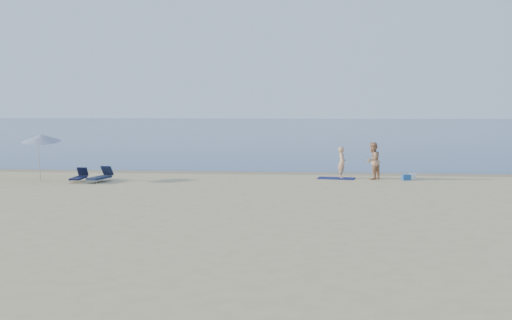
{
  "coord_description": "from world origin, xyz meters",
  "views": [
    {
      "loc": [
        2.88,
        -15.85,
        3.67
      ],
      "look_at": [
        -0.28,
        16.0,
        1.0
      ],
      "focal_mm": 45.0,
      "sensor_mm": 36.0,
      "label": 1
    }
  ],
  "objects_px": {
    "person_right": "(373,161)",
    "blue_cooler": "(406,177)",
    "person_left": "(342,163)",
    "umbrella_near": "(41,138)"
  },
  "relations": [
    {
      "from": "person_right",
      "to": "blue_cooler",
      "type": "height_order",
      "value": "person_right"
    },
    {
      "from": "person_left",
      "to": "blue_cooler",
      "type": "xyz_separation_m",
      "value": [
        3.19,
        -0.53,
        -0.67
      ]
    },
    {
      "from": "person_right",
      "to": "blue_cooler",
      "type": "relative_size",
      "value": 4.65
    },
    {
      "from": "blue_cooler",
      "to": "umbrella_near",
      "type": "bearing_deg",
      "value": 171.97
    },
    {
      "from": "blue_cooler",
      "to": "umbrella_near",
      "type": "xyz_separation_m",
      "value": [
        -17.99,
        -2.11,
        1.98
      ]
    },
    {
      "from": "blue_cooler",
      "to": "umbrella_near",
      "type": "distance_m",
      "value": 18.22
    },
    {
      "from": "person_right",
      "to": "umbrella_near",
      "type": "height_order",
      "value": "umbrella_near"
    },
    {
      "from": "person_right",
      "to": "umbrella_near",
      "type": "bearing_deg",
      "value": -47.59
    },
    {
      "from": "umbrella_near",
      "to": "blue_cooler",
      "type": "bearing_deg",
      "value": -1.35
    },
    {
      "from": "person_left",
      "to": "umbrella_near",
      "type": "relative_size",
      "value": 0.66
    }
  ]
}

